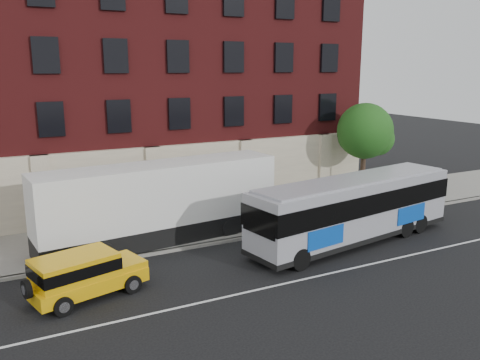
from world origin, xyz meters
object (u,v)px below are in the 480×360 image
shipping_container (161,204)px  city_bus (354,207)px  street_tree (365,133)px  yellow_suv (82,273)px

shipping_container → city_bus: bearing=-26.3°
street_tree → yellow_suv: bearing=-161.1°
yellow_suv → street_tree: bearing=18.9°
street_tree → city_bus: 9.05m
street_tree → city_bus: size_ratio=0.51×
city_bus → yellow_suv: (-13.13, -0.28, -0.81)m
street_tree → city_bus: bearing=-133.6°
street_tree → city_bus: street_tree is taller
street_tree → shipping_container: street_tree is taller
city_bus → shipping_container: shipping_container is taller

